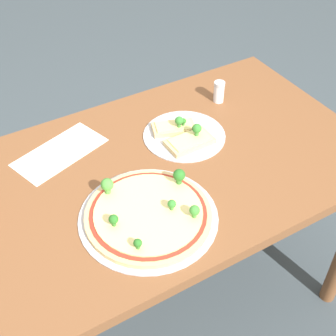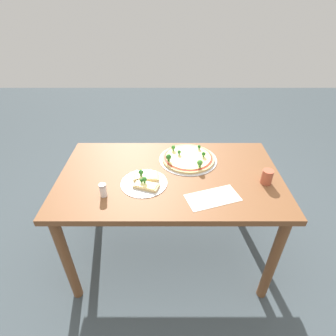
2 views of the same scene
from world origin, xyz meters
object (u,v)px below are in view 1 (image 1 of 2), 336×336
at_px(dining_table, 158,190).
at_px(pizza_tray_whole, 148,214).
at_px(pizza_tray_slice, 184,134).
at_px(condiment_shaker, 219,92).

xyz_separation_m(dining_table, pizza_tray_whole, (0.12, 0.16, 0.11)).
height_order(pizza_tray_slice, condiment_shaker, condiment_shaker).
bearing_deg(pizza_tray_slice, dining_table, 29.70).
xyz_separation_m(pizza_tray_slice, condiment_shaker, (-0.22, -0.11, 0.03)).
bearing_deg(pizza_tray_whole, dining_table, -126.35).
relative_size(pizza_tray_whole, pizza_tray_slice, 1.41).
relative_size(pizza_tray_slice, condiment_shaker, 3.46).
distance_m(dining_table, pizza_tray_slice, 0.20).
bearing_deg(condiment_shaker, dining_table, 28.60).
bearing_deg(condiment_shaker, pizza_tray_slice, 27.86).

